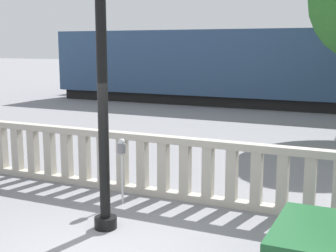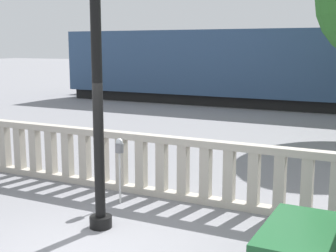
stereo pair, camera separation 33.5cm
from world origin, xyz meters
name	(u,v)px [view 1 (the left image)]	position (x,y,z in m)	size (l,w,h in m)	color
balustrade	(174,168)	(0.00, 2.94, 0.64)	(16.75, 0.24, 1.29)	#ADA599
lamppost	(101,40)	(-0.41, 0.97, 3.19)	(0.42, 0.42, 5.64)	black
parking_meter	(122,152)	(-0.80, 2.20, 1.05)	(0.16, 0.16, 1.32)	silver
train_near	(268,67)	(-1.59, 18.00, 2.03)	(23.39, 2.74, 4.48)	black
train_far	(288,68)	(-1.48, 22.84, 1.74)	(25.00, 3.05, 3.90)	black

